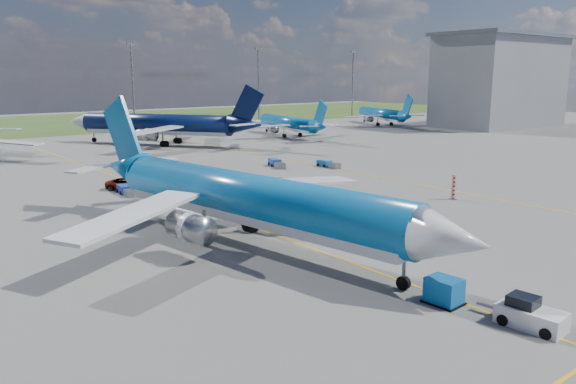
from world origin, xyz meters
TOP-DOWN VIEW (x-y plane):
  - ground at (0.00, 0.00)m, footprint 400.00×400.00m
  - taxiway_lines at (0.17, 27.70)m, footprint 60.25×160.00m
  - floodlight_masts at (10.00, 110.00)m, footprint 202.20×0.50m
  - terminal_building at (120.00, 60.00)m, footprint 42.00×22.00m
  - warning_post at (26.00, 8.00)m, footprint 0.50×0.50m
  - bg_jet_n at (22.08, 79.89)m, footprint 56.93×59.64m
  - bg_jet_ne at (54.34, 75.88)m, footprint 32.08×38.84m
  - bg_jet_ene at (95.47, 83.06)m, footprint 37.99×42.83m
  - main_airliner at (-3.57, 7.83)m, footprint 41.90×51.08m
  - pushback_tug at (0.12, -15.83)m, footprint 2.31×5.39m
  - uld_container at (-0.96, -10.56)m, footprint 1.84×2.23m
  - service_car_b at (-2.35, 38.26)m, footprint 5.65×4.47m
  - service_car_c at (12.91, 25.04)m, footprint 3.73×4.93m
  - baggage_tug_w at (30.36, 35.06)m, footprint 1.34×4.63m
  - baggage_tug_c at (-3.63, 35.08)m, footprint 1.65×4.59m
  - baggage_tug_e at (24.08, 40.52)m, footprint 2.95×5.24m

SIDE VIEW (x-z plane):
  - ground at x=0.00m, z-range 0.00..0.00m
  - bg_jet_n at x=22.08m, z-range -6.22..6.22m
  - bg_jet_ne at x=54.34m, z-range -4.56..4.56m
  - bg_jet_ene at x=95.47m, z-range -4.65..4.65m
  - main_airliner at x=-3.57m, z-range -6.05..6.05m
  - taxiway_lines at x=0.17m, z-range 0.00..0.02m
  - baggage_tug_c at x=-3.63m, z-range -0.03..0.98m
  - baggage_tug_w at x=30.36m, z-range -0.03..1.00m
  - baggage_tug_e at x=24.08m, z-range -0.04..1.10m
  - service_car_c at x=12.91m, z-range 0.00..1.33m
  - service_car_b at x=-2.35m, z-range 0.00..1.43m
  - pushback_tug at x=0.12m, z-range -0.17..1.63m
  - uld_container at x=-0.96m, z-range 0.00..1.70m
  - warning_post at x=26.00m, z-range 0.00..3.00m
  - floodlight_masts at x=10.00m, z-range 1.21..23.91m
  - terminal_building at x=120.00m, z-range 0.07..26.07m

